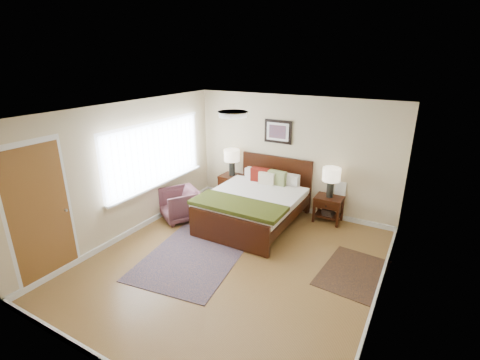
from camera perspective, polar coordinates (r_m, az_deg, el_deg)
The scene contains 18 objects.
floor at distance 5.97m, azimuth -1.02°, elevation -13.29°, with size 5.00×5.00×0.00m, color olive.
back_wall at distance 7.54m, azimuth 8.64°, elevation 4.12°, with size 4.50×0.04×2.50m, color #C1B58C.
front_wall at distance 3.71m, azimuth -21.81°, elevation -14.56°, with size 4.50×0.04×2.50m, color #C1B58C.
left_wall at distance 6.75m, azimuth -17.78°, elevation 1.53°, with size 0.04×5.00×2.50m, color #C1B58C.
right_wall at distance 4.75m, azimuth 23.13°, elevation -6.91°, with size 0.04×5.00×2.50m, color #C1B58C.
ceiling at distance 5.06m, azimuth -1.19°, elevation 11.17°, with size 4.50×5.00×0.02m, color white.
window at distance 7.15m, azimuth -13.54°, elevation 3.98°, with size 0.11×2.72×1.32m.
door at distance 5.85m, azimuth -29.94°, elevation -4.98°, with size 0.06×1.00×2.18m.
ceil_fixture at distance 5.06m, azimuth -1.19°, elevation 10.78°, with size 0.44×0.44×0.08m.
bed at distance 6.99m, azimuth 2.49°, elevation -3.17°, with size 1.77×2.14×1.15m.
wall_art at distance 7.52m, azimuth 6.23°, elevation 7.89°, with size 0.62×0.05×0.50m.
nightstand_left at distance 8.12m, azimuth -1.39°, elevation -0.09°, with size 0.52×0.47×0.62m.
nightstand_right at distance 7.36m, azimuth 14.29°, elevation -4.22°, with size 0.55×0.41×0.54m.
lamp_left at distance 7.97m, azimuth -1.35°, elevation 3.72°, with size 0.35×0.35×0.61m.
lamp_right at distance 7.14m, azimuth 14.75°, elevation 0.51°, with size 0.35×0.35×0.61m.
armchair at distance 7.34m, azimuth -9.86°, elevation -3.99°, with size 0.71×0.73×0.66m, color brown.
rug_persian at distance 6.16m, azimuth -7.63°, elevation -12.28°, with size 1.50×2.12×0.01m, color #0D1C43.
rug_navy at distance 5.99m, azimuth 17.99°, elevation -14.21°, with size 0.89×1.34×0.01m, color black.
Camera 1 is at (2.55, -4.30, 3.26)m, focal length 26.00 mm.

